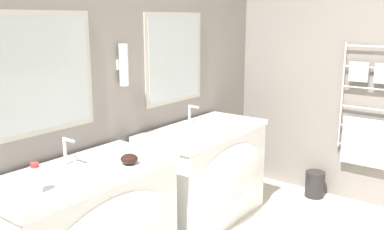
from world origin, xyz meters
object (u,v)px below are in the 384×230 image
waste_bin (315,184)px  toiletry_bottle (36,179)px  vanity_right (207,175)px  amenity_bowl (129,159)px

waste_bin → toiletry_bottle: bearing=169.5°
vanity_right → waste_bin: vanity_right is taller
toiletry_bottle → waste_bin: (2.74, -0.51, -0.78)m
amenity_bowl → vanity_right: bearing=6.8°
amenity_bowl → waste_bin: amenity_bowl is taller
toiletry_bottle → amenity_bowl: (0.63, -0.06, -0.04)m
toiletry_bottle → waste_bin: bearing=-10.5°
amenity_bowl → waste_bin: 2.28m
vanity_right → waste_bin: (1.07, -0.57, -0.29)m
vanity_right → waste_bin: bearing=-28.0°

